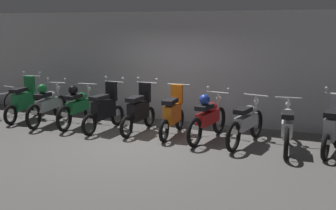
% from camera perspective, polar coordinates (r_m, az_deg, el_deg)
% --- Properties ---
extents(ground_plane, '(80.00, 80.00, 0.00)m').
position_cam_1_polar(ground_plane, '(9.00, -4.05, -5.44)').
color(ground_plane, '#565451').
extents(back_wall, '(16.00, 0.30, 2.92)m').
position_cam_1_polar(back_wall, '(10.95, 1.51, 5.41)').
color(back_wall, '#ADADB2').
rests_on(back_wall, ground).
extents(motorbike_slot_0, '(0.59, 1.68, 1.29)m').
position_cam_1_polar(motorbike_slot_0, '(11.76, -19.68, 0.57)').
color(motorbike_slot_0, black).
rests_on(motorbike_slot_0, ground).
extents(motorbike_slot_1, '(0.59, 1.95, 1.15)m').
position_cam_1_polar(motorbike_slot_1, '(11.11, -16.70, 0.15)').
color(motorbike_slot_1, black).
rests_on(motorbike_slot_1, ground).
extents(motorbike_slot_2, '(0.56, 1.95, 1.08)m').
position_cam_1_polar(motorbike_slot_2, '(10.69, -12.63, -0.08)').
color(motorbike_slot_2, black).
rests_on(motorbike_slot_2, ground).
extents(motorbike_slot_3, '(0.59, 1.68, 1.29)m').
position_cam_1_polar(motorbike_slot_3, '(10.10, -8.95, -0.59)').
color(motorbike_slot_3, black).
rests_on(motorbike_slot_3, ground).
extents(motorbike_slot_4, '(0.59, 1.68, 1.29)m').
position_cam_1_polar(motorbike_slot_4, '(9.83, -4.10, -0.81)').
color(motorbike_slot_4, black).
rests_on(motorbike_slot_4, ground).
extents(motorbike_slot_5, '(0.56, 1.68, 1.18)m').
position_cam_1_polar(motorbike_slot_5, '(9.51, 0.67, -1.22)').
color(motorbike_slot_5, black).
rests_on(motorbike_slot_5, ground).
extents(motorbike_slot_6, '(0.58, 1.94, 1.15)m').
position_cam_1_polar(motorbike_slot_6, '(9.19, 5.66, -1.71)').
color(motorbike_slot_6, black).
rests_on(motorbike_slot_6, ground).
extents(motorbike_slot_7, '(0.62, 1.93, 1.03)m').
position_cam_1_polar(motorbike_slot_7, '(8.97, 10.99, -2.44)').
color(motorbike_slot_7, black).
rests_on(motorbike_slot_7, ground).
extents(motorbike_slot_8, '(0.56, 1.95, 1.03)m').
position_cam_1_polar(motorbike_slot_8, '(8.80, 16.47, -2.97)').
color(motorbike_slot_8, black).
rests_on(motorbike_slot_8, ground).
extents(motorbike_slot_9, '(0.58, 1.67, 1.29)m').
position_cam_1_polar(motorbike_slot_9, '(8.92, 22.24, -2.92)').
color(motorbike_slot_9, black).
rests_on(motorbike_slot_9, ground).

